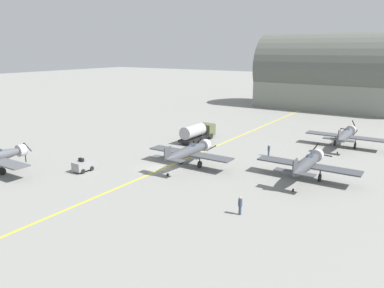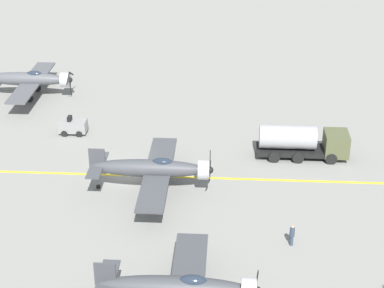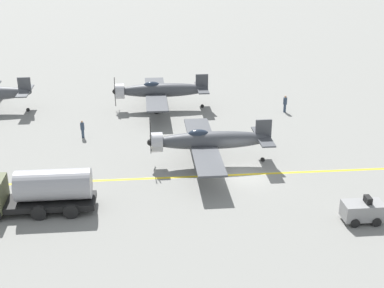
% 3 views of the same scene
% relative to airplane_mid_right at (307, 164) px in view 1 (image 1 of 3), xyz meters
% --- Properties ---
extents(ground_plane, '(400.00, 400.00, 0.00)m').
position_rel_airplane_mid_right_xyz_m(ground_plane, '(-16.73, -5.70, -2.01)').
color(ground_plane, gray).
extents(taxiway_stripe, '(0.30, 160.00, 0.01)m').
position_rel_airplane_mid_right_xyz_m(taxiway_stripe, '(-16.73, -5.70, -2.01)').
color(taxiway_stripe, yellow).
rests_on(taxiway_stripe, ground).
extents(airplane_mid_right, '(12.00, 9.98, 3.65)m').
position_rel_airplane_mid_right_xyz_m(airplane_mid_right, '(0.00, 0.00, 0.00)').
color(airplane_mid_right, '#404247').
rests_on(airplane_mid_right, ground).
extents(airplane_far_right, '(12.00, 9.98, 3.65)m').
position_rel_airplane_mid_right_xyz_m(airplane_far_right, '(0.52, 18.22, 0.00)').
color(airplane_far_right, '#4A4D52').
rests_on(airplane_far_right, ground).
extents(airplane_mid_center, '(12.00, 9.98, 3.80)m').
position_rel_airplane_mid_right_xyz_m(airplane_mid_center, '(-14.45, -3.33, 0.00)').
color(airplane_mid_center, '#43464B').
rests_on(airplane_mid_center, ground).
extents(fuel_tanker, '(2.68, 8.00, 2.98)m').
position_rel_airplane_mid_right_xyz_m(fuel_tanker, '(-21.06, 9.19, -0.50)').
color(fuel_tanker, black).
rests_on(fuel_tanker, ground).
extents(tow_tractor, '(1.57, 2.60, 1.79)m').
position_rel_airplane_mid_right_xyz_m(tow_tractor, '(-24.46, -12.25, -1.22)').
color(tow_tractor, gray).
rests_on(tow_tractor, ground).
extents(ground_crew_walking, '(0.39, 0.39, 1.79)m').
position_rel_airplane_mid_right_xyz_m(ground_crew_walking, '(-2.26, -12.90, -1.03)').
color(ground_crew_walking, '#334256').
rests_on(ground_crew_walking, ground).
extents(ground_crew_inspecting, '(0.36, 0.36, 1.65)m').
position_rel_airplane_mid_right_xyz_m(ground_crew_inspecting, '(-7.60, 7.25, -1.11)').
color(ground_crew_inspecting, '#334256').
rests_on(ground_crew_inspecting, ground).
extents(hangar, '(37.30, 17.49, 18.95)m').
position_rel_airplane_mid_right_xyz_m(hangar, '(-10.61, 57.25, 6.39)').
color(hangar, gray).
rests_on(hangar, ground).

